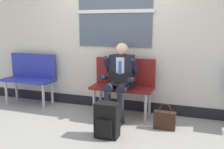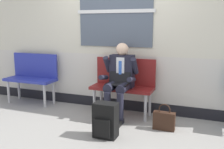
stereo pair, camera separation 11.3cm
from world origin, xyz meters
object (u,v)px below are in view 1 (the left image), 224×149
at_px(bench_empty, 31,75).
at_px(handbag, 165,120).
at_px(person_seated, 119,79).
at_px(bench_with_person, 123,82).
at_px(backpack, 107,121).

height_order(bench_empty, handbag, bench_empty).
xyz_separation_m(bench_empty, person_seated, (1.93, -0.20, 0.11)).
bearing_deg(handbag, bench_with_person, 150.24).
bearing_deg(handbag, person_seated, 162.42).
xyz_separation_m(bench_with_person, backpack, (0.09, -1.02, -0.33)).
bearing_deg(person_seated, backpack, -83.98).
xyz_separation_m(bench_empty, handbag, (2.73, -0.46, -0.42)).
distance_m(bench_with_person, person_seated, 0.23).
height_order(bench_with_person, handbag, bench_with_person).
relative_size(bench_with_person, bench_empty, 1.05).
bearing_deg(bench_with_person, bench_empty, 180.00).
relative_size(person_seated, backpack, 2.54).
distance_m(bench_empty, backpack, 2.28).
bearing_deg(handbag, bench_empty, 170.46).
bearing_deg(backpack, bench_with_person, 94.82).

